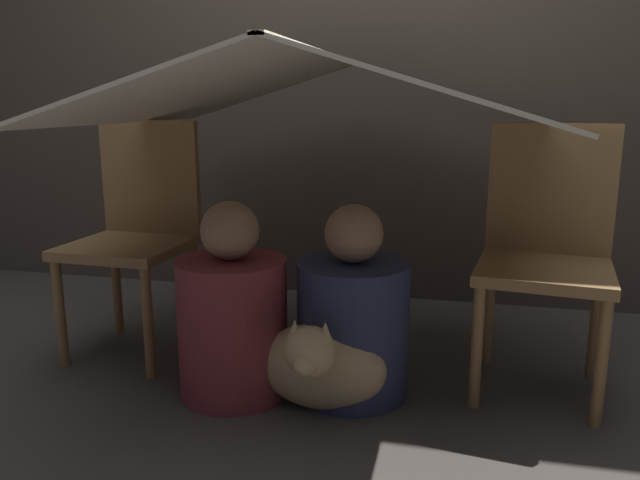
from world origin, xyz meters
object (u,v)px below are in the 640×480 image
Objects in this scene: chair_left at (137,227)px; dog at (320,364)px; chair_right at (546,247)px; person_second at (353,319)px; person_front at (233,317)px.

dog is at bearing -22.37° from chair_left.
chair_right is (1.48, -0.00, 0.00)m from chair_left.
person_second is at bearing -11.38° from chair_left.
chair_right is at bearing 2.45° from chair_left.
chair_right is 0.84m from dog.
chair_right reaches higher than dog.
person_second is at bearing 64.53° from dog.
chair_right reaches higher than person_second.
chair_left is 0.93m from person_second.
chair_left reaches higher than person_front.
chair_left reaches higher than dog.
dog is at bearing -115.47° from person_second.
dog is (-0.07, -0.16, -0.10)m from person_second.
chair_right reaches higher than person_front.
chair_right is at bearing 28.63° from dog.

